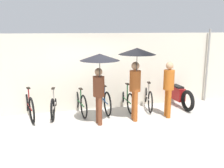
{
  "coord_description": "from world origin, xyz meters",
  "views": [
    {
      "loc": [
        -1.41,
        -5.88,
        2.64
      ],
      "look_at": [
        0.55,
        1.23,
        1.0
      ],
      "focal_mm": 40.0,
      "sensor_mm": 36.0,
      "label": 1
    }
  ],
  "objects_px": {
    "parked_bicycle_2": "(80,101)",
    "parked_bicycle_5": "(147,97)",
    "parked_bicycle_3": "(103,99)",
    "parked_bicycle_0": "(29,105)",
    "pedestrian_center": "(136,64)",
    "parked_bicycle_1": "(55,104)",
    "pedestrian_trailing": "(169,85)",
    "motorcycle": "(177,94)",
    "pedestrian_leading": "(99,69)",
    "parked_bicycle_4": "(125,98)"
  },
  "relations": [
    {
      "from": "parked_bicycle_3",
      "to": "parked_bicycle_5",
      "type": "xyz_separation_m",
      "value": [
        1.54,
        -0.04,
        -0.03
      ]
    },
    {
      "from": "parked_bicycle_1",
      "to": "parked_bicycle_0",
      "type": "bearing_deg",
      "value": 103.05
    },
    {
      "from": "parked_bicycle_1",
      "to": "parked_bicycle_5",
      "type": "distance_m",
      "value": 3.09
    },
    {
      "from": "parked_bicycle_3",
      "to": "parked_bicycle_5",
      "type": "height_order",
      "value": "parked_bicycle_3"
    },
    {
      "from": "pedestrian_trailing",
      "to": "pedestrian_leading",
      "type": "bearing_deg",
      "value": 9.08
    },
    {
      "from": "parked_bicycle_2",
      "to": "pedestrian_leading",
      "type": "height_order",
      "value": "pedestrian_leading"
    },
    {
      "from": "parked_bicycle_2",
      "to": "parked_bicycle_4",
      "type": "distance_m",
      "value": 1.54
    },
    {
      "from": "parked_bicycle_1",
      "to": "pedestrian_leading",
      "type": "bearing_deg",
      "value": -127.66
    },
    {
      "from": "pedestrian_center",
      "to": "parked_bicycle_5",
      "type": "bearing_deg",
      "value": -121.81
    },
    {
      "from": "motorcycle",
      "to": "parked_bicycle_0",
      "type": "bearing_deg",
      "value": 89.3
    },
    {
      "from": "pedestrian_trailing",
      "to": "parked_bicycle_0",
      "type": "bearing_deg",
      "value": -8.61
    },
    {
      "from": "pedestrian_leading",
      "to": "pedestrian_center",
      "type": "height_order",
      "value": "pedestrian_center"
    },
    {
      "from": "parked_bicycle_2",
      "to": "pedestrian_leading",
      "type": "xyz_separation_m",
      "value": [
        0.4,
        -1.18,
        1.22
      ]
    },
    {
      "from": "parked_bicycle_1",
      "to": "parked_bicycle_3",
      "type": "relative_size",
      "value": 0.96
    },
    {
      "from": "parked_bicycle_1",
      "to": "pedestrian_trailing",
      "type": "distance_m",
      "value": 3.55
    },
    {
      "from": "motorcycle",
      "to": "parked_bicycle_1",
      "type": "bearing_deg",
      "value": 88.41
    },
    {
      "from": "motorcycle",
      "to": "parked_bicycle_4",
      "type": "bearing_deg",
      "value": 87.23
    },
    {
      "from": "pedestrian_trailing",
      "to": "parked_bicycle_4",
      "type": "bearing_deg",
      "value": -41.89
    },
    {
      "from": "pedestrian_trailing",
      "to": "parked_bicycle_1",
      "type": "bearing_deg",
      "value": -12.72
    },
    {
      "from": "parked_bicycle_2",
      "to": "pedestrian_trailing",
      "type": "relative_size",
      "value": 1.03
    },
    {
      "from": "parked_bicycle_0",
      "to": "parked_bicycle_5",
      "type": "distance_m",
      "value": 3.86
    },
    {
      "from": "parked_bicycle_3",
      "to": "pedestrian_center",
      "type": "relative_size",
      "value": 0.85
    },
    {
      "from": "parked_bicycle_0",
      "to": "parked_bicycle_3",
      "type": "bearing_deg",
      "value": -101.33
    },
    {
      "from": "parked_bicycle_2",
      "to": "pedestrian_trailing",
      "type": "height_order",
      "value": "pedestrian_trailing"
    },
    {
      "from": "parked_bicycle_5",
      "to": "pedestrian_trailing",
      "type": "height_order",
      "value": "pedestrian_trailing"
    },
    {
      "from": "parked_bicycle_4",
      "to": "parked_bicycle_2",
      "type": "bearing_deg",
      "value": 91.68
    },
    {
      "from": "parked_bicycle_4",
      "to": "pedestrian_trailing",
      "type": "bearing_deg",
      "value": -137.25
    },
    {
      "from": "parked_bicycle_1",
      "to": "pedestrian_center",
      "type": "height_order",
      "value": "pedestrian_center"
    },
    {
      "from": "parked_bicycle_1",
      "to": "parked_bicycle_4",
      "type": "height_order",
      "value": "parked_bicycle_4"
    },
    {
      "from": "parked_bicycle_5",
      "to": "pedestrian_center",
      "type": "height_order",
      "value": "pedestrian_center"
    },
    {
      "from": "parked_bicycle_3",
      "to": "motorcycle",
      "type": "bearing_deg",
      "value": -93.32
    },
    {
      "from": "parked_bicycle_1",
      "to": "parked_bicycle_3",
      "type": "xyz_separation_m",
      "value": [
        1.54,
        -0.04,
        0.05
      ]
    },
    {
      "from": "parked_bicycle_2",
      "to": "pedestrian_center",
      "type": "bearing_deg",
      "value": -134.43
    },
    {
      "from": "parked_bicycle_2",
      "to": "parked_bicycle_4",
      "type": "bearing_deg",
      "value": -94.9
    },
    {
      "from": "parked_bicycle_5",
      "to": "motorcycle",
      "type": "xyz_separation_m",
      "value": [
        1.09,
        -0.04,
        0.02
      ]
    },
    {
      "from": "parked_bicycle_0",
      "to": "pedestrian_leading",
      "type": "xyz_separation_m",
      "value": [
        1.94,
        -1.18,
        1.2
      ]
    },
    {
      "from": "parked_bicycle_4",
      "to": "pedestrian_leading",
      "type": "xyz_separation_m",
      "value": [
        -1.15,
        -1.21,
        1.24
      ]
    },
    {
      "from": "parked_bicycle_3",
      "to": "pedestrian_trailing",
      "type": "height_order",
      "value": "pedestrian_trailing"
    },
    {
      "from": "parked_bicycle_0",
      "to": "parked_bicycle_1",
      "type": "xyz_separation_m",
      "value": [
        0.77,
        0.05,
        -0.05
      ]
    },
    {
      "from": "parked_bicycle_1",
      "to": "parked_bicycle_3",
      "type": "bearing_deg",
      "value": -82.55
    },
    {
      "from": "parked_bicycle_1",
      "to": "motorcycle",
      "type": "relative_size",
      "value": 0.83
    },
    {
      "from": "parked_bicycle_0",
      "to": "pedestrian_center",
      "type": "relative_size",
      "value": 0.86
    },
    {
      "from": "parked_bicycle_4",
      "to": "pedestrian_leading",
      "type": "bearing_deg",
      "value": 137.21
    },
    {
      "from": "parked_bicycle_1",
      "to": "pedestrian_trailing",
      "type": "xyz_separation_m",
      "value": [
        3.3,
        -1.13,
        0.64
      ]
    },
    {
      "from": "parked_bicycle_3",
      "to": "motorcycle",
      "type": "relative_size",
      "value": 0.86
    },
    {
      "from": "parked_bicycle_2",
      "to": "parked_bicycle_5",
      "type": "bearing_deg",
      "value": -96.46
    },
    {
      "from": "pedestrian_leading",
      "to": "pedestrian_center",
      "type": "xyz_separation_m",
      "value": [
        1.06,
        0.02,
        0.08
      ]
    },
    {
      "from": "parked_bicycle_0",
      "to": "parked_bicycle_2",
      "type": "bearing_deg",
      "value": -101.61
    },
    {
      "from": "pedestrian_leading",
      "to": "parked_bicycle_2",
      "type": "bearing_deg",
      "value": -73.04
    },
    {
      "from": "parked_bicycle_2",
      "to": "pedestrian_center",
      "type": "xyz_separation_m",
      "value": [
        1.45,
        -1.16,
        1.31
      ]
    }
  ]
}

